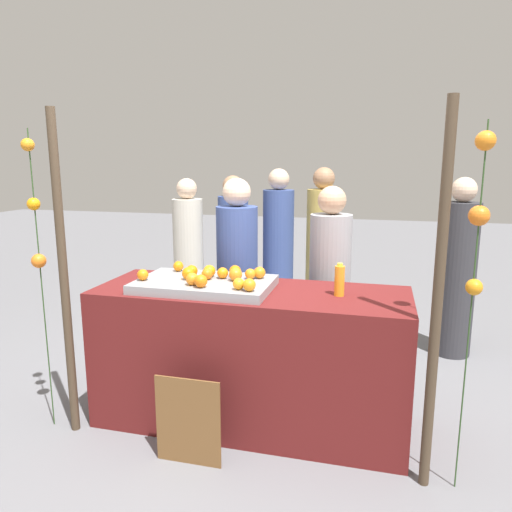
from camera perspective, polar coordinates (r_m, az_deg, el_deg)
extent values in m
plane|color=slate|center=(3.55, -0.64, -18.90)|extent=(24.00, 24.00, 0.00)
cube|color=#5B1919|center=(3.34, -0.66, -11.89)|extent=(2.08, 0.73, 0.94)
cube|color=gray|center=(3.22, -6.12, -3.37)|extent=(0.90, 0.55, 0.06)
sphere|color=orange|center=(3.28, -5.57, -1.80)|extent=(0.08, 0.08, 0.08)
sphere|color=orange|center=(3.22, -8.07, -2.07)|extent=(0.08, 0.08, 0.08)
sphere|color=orange|center=(3.23, -3.99, -2.03)|extent=(0.08, 0.08, 0.08)
sphere|color=orange|center=(2.95, -2.08, -3.33)|extent=(0.07, 0.07, 0.07)
sphere|color=orange|center=(3.27, -2.50, -1.81)|extent=(0.08, 0.08, 0.08)
sphere|color=orange|center=(3.21, -0.69, -2.15)|extent=(0.07, 0.07, 0.07)
sphere|color=orange|center=(3.02, -6.59, -2.98)|extent=(0.08, 0.08, 0.08)
sphere|color=orange|center=(2.91, -0.80, -3.46)|extent=(0.08, 0.08, 0.08)
sphere|color=orange|center=(3.23, 0.43, -1.99)|extent=(0.08, 0.08, 0.08)
sphere|color=orange|center=(3.48, -9.23, -1.21)|extent=(0.07, 0.07, 0.07)
sphere|color=orange|center=(3.26, -13.33, -2.19)|extent=(0.07, 0.07, 0.07)
sphere|color=orange|center=(3.21, -5.84, -2.14)|extent=(0.08, 0.08, 0.08)
sphere|color=orange|center=(3.30, -7.66, -1.79)|extent=(0.08, 0.08, 0.08)
sphere|color=orange|center=(3.08, -7.61, -2.73)|extent=(0.08, 0.08, 0.08)
sphere|color=orange|center=(3.16, -2.45, -2.21)|extent=(0.09, 0.09, 0.09)
cylinder|color=orange|center=(3.07, 9.91, -2.94)|extent=(0.06, 0.06, 0.19)
cylinder|color=yellow|center=(3.04, 9.97, -1.02)|extent=(0.04, 0.04, 0.02)
cube|color=brown|center=(3.02, -8.10, -19.04)|extent=(0.41, 0.01, 0.56)
cube|color=black|center=(3.03, -8.00, -18.92)|extent=(0.38, 0.02, 0.53)
cylinder|color=#384C8C|center=(3.92, -2.22, -4.54)|extent=(0.33, 0.33, 1.43)
sphere|color=beige|center=(3.78, -2.32, 7.59)|extent=(0.22, 0.22, 0.22)
cylinder|color=#99999E|center=(3.82, 8.67, -5.44)|extent=(0.32, 0.32, 1.38)
sphere|color=tan|center=(3.68, 9.04, 6.58)|extent=(0.22, 0.22, 0.22)
cylinder|color=#384C8C|center=(5.34, 2.65, -0.03)|extent=(0.34, 0.34, 1.47)
sphere|color=beige|center=(5.24, 2.73, 9.12)|extent=(0.23, 0.23, 0.23)
cylinder|color=beige|center=(5.22, -8.00, -0.86)|extent=(0.32, 0.32, 1.39)
sphere|color=beige|center=(5.12, -8.25, 7.94)|extent=(0.22, 0.22, 0.22)
cylinder|color=#384C8C|center=(5.25, -2.69, -0.56)|extent=(0.33, 0.33, 1.41)
sphere|color=#A87A59|center=(5.15, -2.77, 8.35)|extent=(0.22, 0.22, 0.22)
cylinder|color=#333338|center=(4.75, 22.76, -2.65)|extent=(0.33, 0.33, 1.42)
sphere|color=beige|center=(4.64, 23.54, 7.25)|extent=(0.22, 0.22, 0.22)
cylinder|color=tan|center=(5.24, 7.83, -0.26)|extent=(0.34, 0.34, 1.48)
sphere|color=#A87A59|center=(5.14, 8.09, 9.15)|extent=(0.23, 0.23, 0.23)
cylinder|color=#473828|center=(3.28, -21.90, -2.48)|extent=(0.06, 0.06, 2.10)
cylinder|color=#473828|center=(2.68, 20.76, -5.41)|extent=(0.06, 0.06, 2.10)
cylinder|color=#2D4C23|center=(3.41, -24.15, -3.20)|extent=(0.01, 0.01, 1.98)
sphere|color=orange|center=(3.31, -25.55, 11.86)|extent=(0.08, 0.08, 0.08)
sphere|color=orange|center=(3.33, -24.96, 5.63)|extent=(0.08, 0.08, 0.08)
sphere|color=orange|center=(3.37, -24.44, -0.53)|extent=(0.09, 0.09, 0.09)
cylinder|color=#2D4C23|center=(2.73, 24.14, -6.67)|extent=(0.01, 0.01, 1.98)
sphere|color=orange|center=(2.62, 25.66, 12.27)|extent=(0.10, 0.10, 0.10)
sphere|color=orange|center=(2.63, 25.02, 4.37)|extent=(0.10, 0.10, 0.10)
sphere|color=orange|center=(2.68, 24.53, -3.39)|extent=(0.08, 0.08, 0.08)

